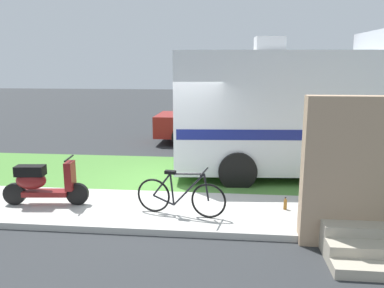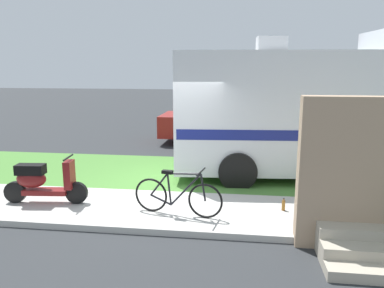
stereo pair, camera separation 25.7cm
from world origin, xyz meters
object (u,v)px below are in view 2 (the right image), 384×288
Objects in this scene: motorhome_rv at (312,110)px; bottle_green at (283,205)px; scooter at (42,181)px; pickup_truck_near at (244,119)px; bicycle at (177,196)px.

motorhome_rv is 27.41× the size of bottle_green.
scooter is 6.88× the size of bottle_green.
pickup_truck_near is at bearing 111.89° from motorhome_rv.
scooter reaches higher than bicycle.
bottle_green is at bearing -83.78° from pickup_truck_near.
motorhome_rv is 6.55m from scooter.
motorhome_rv is 3.31m from bottle_green.
pickup_truck_near is at bearing 80.69° from bicycle.
bottle_green is (1.98, 0.48, -0.27)m from bicycle.
motorhome_rv is at bearing 71.67° from bottle_green.
pickup_truck_near is at bearing 60.78° from scooter.
pickup_truck_near is 7.04m from bottle_green.
bottle_green is at bearing -108.33° from motorhome_rv.
bottle_green is at bearing 2.69° from scooter.
motorhome_rv is at bearing 27.80° from scooter.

